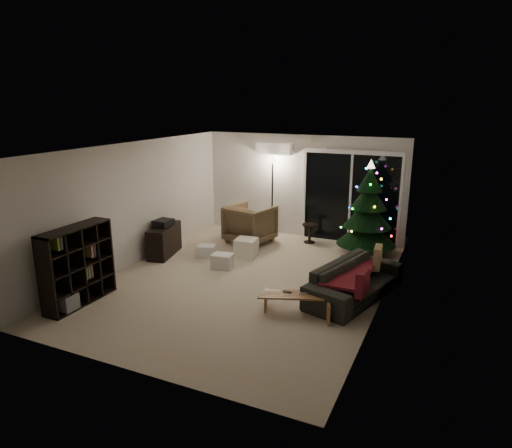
# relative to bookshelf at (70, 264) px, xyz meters

# --- Properties ---
(room) EXTENTS (6.50, 7.51, 2.60)m
(room) POSITION_rel_bookshelf_xyz_m (2.71, 3.49, 0.35)
(room) COLOR beige
(room) RESTS_ON ground
(bookshelf) EXTENTS (0.41, 1.34, 1.33)m
(bookshelf) POSITION_rel_bookshelf_xyz_m (0.00, 0.00, 0.00)
(bookshelf) COLOR black
(bookshelf) RESTS_ON floor
(media_cabinet) EXTENTS (0.62, 1.12, 0.66)m
(media_cabinet) POSITION_rel_bookshelf_xyz_m (0.00, 2.62, -0.33)
(media_cabinet) COLOR black
(media_cabinet) RESTS_ON floor
(stereo) EXTENTS (0.33, 0.40, 0.14)m
(stereo) POSITION_rel_bookshelf_xyz_m (0.00, 2.62, 0.07)
(stereo) COLOR black
(stereo) RESTS_ON media_cabinet
(armchair) EXTENTS (1.16, 1.18, 0.91)m
(armchair) POSITION_rel_bookshelf_xyz_m (1.32, 4.22, -0.21)
(armchair) COLOR brown
(armchair) RESTS_ON floor
(ottoman) EXTENTS (0.48, 0.48, 0.40)m
(ottoman) POSITION_rel_bookshelf_xyz_m (1.68, 3.26, -0.46)
(ottoman) COLOR silver
(ottoman) RESTS_ON floor
(cardboard_box_a) EXTENTS (0.45, 0.39, 0.27)m
(cardboard_box_a) POSITION_rel_bookshelf_xyz_m (0.92, 2.86, -0.53)
(cardboard_box_a) COLOR white
(cardboard_box_a) RESTS_ON floor
(cardboard_box_b) EXTENTS (0.45, 0.36, 0.29)m
(cardboard_box_b) POSITION_rel_bookshelf_xyz_m (1.54, 2.44, -0.52)
(cardboard_box_b) COLOR white
(cardboard_box_b) RESTS_ON floor
(side_table) EXTENTS (0.44, 0.44, 0.45)m
(side_table) POSITION_rel_bookshelf_xyz_m (2.62, 4.79, -0.44)
(side_table) COLOR black
(side_table) RESTS_ON floor
(floor_lamp) EXTENTS (0.31, 0.31, 1.93)m
(floor_lamp) POSITION_rel_bookshelf_xyz_m (1.57, 4.97, 0.30)
(floor_lamp) COLOR black
(floor_lamp) RESTS_ON floor
(sofa) EXTENTS (1.38, 2.26, 0.62)m
(sofa) POSITION_rel_bookshelf_xyz_m (4.30, 2.12, -0.35)
(sofa) COLOR #2C2F2A
(sofa) RESTS_ON floor
(sofa_throw) EXTENTS (0.66, 1.53, 0.05)m
(sofa_throw) POSITION_rel_bookshelf_xyz_m (4.20, 2.12, -0.22)
(sofa_throw) COLOR maroon
(sofa_throw) RESTS_ON sofa
(cushion_a) EXTENTS (0.16, 0.42, 0.41)m
(cushion_a) POSITION_rel_bookshelf_xyz_m (4.55, 2.77, -0.10)
(cushion_a) COLOR tan
(cushion_a) RESTS_ON sofa
(cushion_b) EXTENTS (0.15, 0.41, 0.41)m
(cushion_b) POSITION_rel_bookshelf_xyz_m (4.55, 1.47, -0.10)
(cushion_b) COLOR maroon
(cushion_b) RESTS_ON sofa
(coffee_table) EXTENTS (1.17, 0.75, 0.35)m
(coffee_table) POSITION_rel_bookshelf_xyz_m (3.60, 1.10, -0.49)
(coffee_table) COLOR #A47135
(coffee_table) RESTS_ON floor
(remote_a) EXTENTS (0.14, 0.04, 0.02)m
(remote_a) POSITION_rel_bookshelf_xyz_m (3.45, 1.10, -0.31)
(remote_a) COLOR black
(remote_a) RESTS_ON coffee_table
(remote_b) EXTENTS (0.13, 0.08, 0.02)m
(remote_b) POSITION_rel_bookshelf_xyz_m (3.70, 1.15, -0.31)
(remote_b) COLOR slate
(remote_b) RESTS_ON coffee_table
(christmas_tree) EXTENTS (1.49, 1.49, 2.09)m
(christmas_tree) POSITION_rel_bookshelf_xyz_m (4.01, 4.49, 0.38)
(christmas_tree) COLOR black
(christmas_tree) RESTS_ON floor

